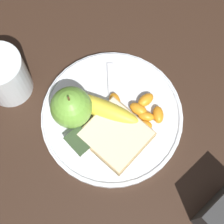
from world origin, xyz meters
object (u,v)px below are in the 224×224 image
at_px(fork, 112,113).
at_px(jam_packet, 80,142).
at_px(bread_slice, 116,135).
at_px(juice_glass, 5,76).
at_px(apple, 71,107).
at_px(plate, 112,116).
at_px(banana, 99,107).

distance_m(fork, jam_packet, 0.08).
bearing_deg(bread_slice, jam_packet, 58.24).
xyz_separation_m(juice_glass, apple, (-0.13, -0.05, 0.00)).
relative_size(plate, fork, 1.82).
bearing_deg(apple, fork, -131.65).
distance_m(plate, fork, 0.01).
bearing_deg(jam_packet, bread_slice, -121.76).
height_order(juice_glass, fork, juice_glass).
relative_size(apple, fork, 0.58).
bearing_deg(juice_glass, plate, -150.99).
bearing_deg(banana, fork, -145.50).
distance_m(plate, apple, 0.08).
bearing_deg(fork, juice_glass, -109.20).
bearing_deg(banana, plate, -155.37).
xyz_separation_m(juice_glass, bread_slice, (-0.21, -0.08, -0.02)).
height_order(juice_glass, banana, juice_glass).
relative_size(apple, jam_packet, 1.86).
bearing_deg(juice_glass, apple, -159.13).
xyz_separation_m(apple, jam_packet, (-0.05, 0.03, -0.03)).
height_order(banana, fork, banana).
bearing_deg(fork, bread_slice, 5.42).
xyz_separation_m(plate, bread_slice, (-0.03, 0.02, 0.02)).
bearing_deg(bread_slice, banana, -11.38).
bearing_deg(jam_packet, banana, -69.53).
xyz_separation_m(banana, bread_slice, (-0.06, 0.01, -0.01)).
distance_m(juice_glass, banana, 0.18).
height_order(bread_slice, fork, bread_slice).
height_order(plate, fork, fork).
relative_size(plate, banana, 1.69).
bearing_deg(bread_slice, apple, 17.88).
relative_size(juice_glass, bread_slice, 0.91).
height_order(plate, jam_packet, jam_packet).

